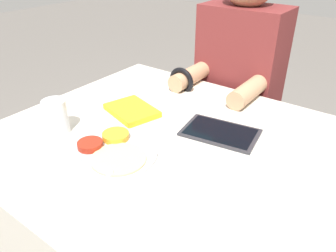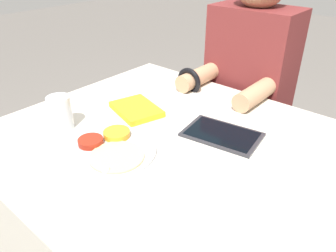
% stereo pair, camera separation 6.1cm
% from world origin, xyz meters
% --- Properties ---
extents(dining_table, '(1.07, 0.92, 0.73)m').
position_xyz_m(dining_table, '(0.00, 0.00, 0.36)').
color(dining_table, beige).
rests_on(dining_table, ground_plane).
extents(thali_tray, '(0.27, 0.27, 0.03)m').
position_xyz_m(thali_tray, '(-0.10, -0.16, 0.74)').
color(thali_tray, '#B7BABF').
rests_on(thali_tray, dining_table).
extents(red_notebook, '(0.21, 0.18, 0.02)m').
position_xyz_m(red_notebook, '(-0.21, 0.06, 0.73)').
color(red_notebook, silver).
rests_on(red_notebook, dining_table).
extents(tablet_device, '(0.25, 0.18, 0.01)m').
position_xyz_m(tablet_device, '(0.10, 0.12, 0.73)').
color(tablet_device, '#28282D').
rests_on(tablet_device, dining_table).
extents(person_diner, '(0.36, 0.42, 1.22)m').
position_xyz_m(person_diner, '(-0.07, 0.59, 0.59)').
color(person_diner, black).
rests_on(person_diner, ground_plane).
extents(drinking_glass, '(0.07, 0.07, 0.11)m').
position_xyz_m(drinking_glass, '(-0.31, -0.17, 0.78)').
color(drinking_glass, silver).
rests_on(drinking_glass, dining_table).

